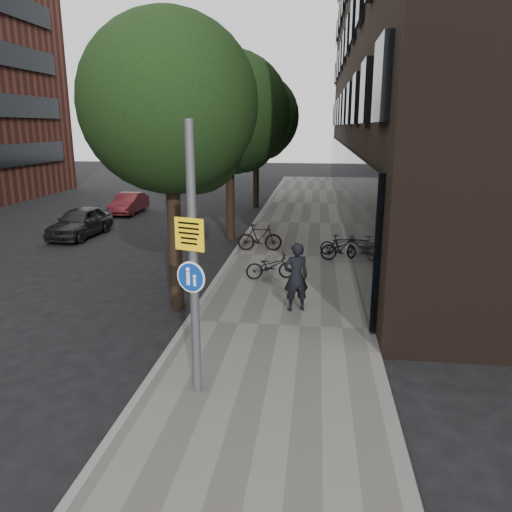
% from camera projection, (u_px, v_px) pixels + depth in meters
% --- Properties ---
extents(ground, '(120.00, 120.00, 0.00)m').
position_uv_depth(ground, '(251.00, 402.00, 8.89)').
color(ground, black).
rests_on(ground, ground).
extents(sidewalk, '(4.50, 60.00, 0.12)m').
position_uv_depth(sidewalk, '(293.00, 257.00, 18.45)').
color(sidewalk, '#63615C').
rests_on(sidewalk, ground).
extents(curb_edge, '(0.15, 60.00, 0.13)m').
position_uv_depth(curb_edge, '(233.00, 255.00, 18.71)').
color(curb_edge, slate).
rests_on(curb_edge, ground).
extents(building_right_dark_brick, '(12.00, 40.00, 18.00)m').
position_uv_depth(building_right_dark_brick, '(461.00, 45.00, 26.75)').
color(building_right_dark_brick, black).
rests_on(building_right_dark_brick, ground).
extents(street_tree_near, '(4.40, 4.40, 7.50)m').
position_uv_depth(street_tree_near, '(174.00, 112.00, 12.35)').
color(street_tree_near, black).
rests_on(street_tree_near, ground).
extents(street_tree_mid, '(5.00, 5.00, 7.80)m').
position_uv_depth(street_tree_mid, '(232.00, 117.00, 20.52)').
color(street_tree_mid, black).
rests_on(street_tree_mid, ground).
extents(street_tree_far, '(5.00, 5.00, 7.80)m').
position_uv_depth(street_tree_far, '(257.00, 120.00, 29.16)').
color(street_tree_far, black).
rests_on(street_tree_far, ground).
extents(signpost, '(0.53, 0.20, 4.76)m').
position_uv_depth(signpost, '(193.00, 262.00, 8.45)').
color(signpost, '#595B5E').
rests_on(signpost, sidewalk).
extents(pedestrian, '(0.76, 0.62, 1.80)m').
position_uv_depth(pedestrian, '(296.00, 277.00, 12.77)').
color(pedestrian, black).
rests_on(pedestrian, sidewalk).
extents(parked_bike_facade_near, '(1.55, 0.60, 0.80)m').
position_uv_depth(parked_bike_facade_near, '(341.00, 245.00, 18.43)').
color(parked_bike_facade_near, black).
rests_on(parked_bike_facade_near, sidewalk).
extents(parked_bike_facade_far, '(1.59, 0.70, 0.93)m').
position_uv_depth(parked_bike_facade_far, '(342.00, 248.00, 17.72)').
color(parked_bike_facade_far, black).
rests_on(parked_bike_facade_far, sidewalk).
extents(parked_bike_curb_near, '(1.65, 0.93, 0.82)m').
position_uv_depth(parked_bike_curb_near, '(271.00, 266.00, 15.56)').
color(parked_bike_curb_near, black).
rests_on(parked_bike_curb_near, sidewalk).
extents(parked_bike_curb_far, '(1.73, 0.60, 1.02)m').
position_uv_depth(parked_bike_curb_far, '(260.00, 238.00, 19.09)').
color(parked_bike_curb_far, black).
rests_on(parked_bike_curb_far, sidewalk).
extents(parked_car_near, '(1.78, 3.96, 1.32)m').
position_uv_depth(parked_car_near, '(80.00, 222.00, 22.01)').
color(parked_car_near, black).
rests_on(parked_car_near, ground).
extents(parked_car_mid, '(1.22, 3.48, 1.15)m').
position_uv_depth(parked_car_mid, '(129.00, 203.00, 27.94)').
color(parked_car_mid, '#55181C').
rests_on(parked_car_mid, ground).
extents(parked_car_far, '(1.71, 3.98, 1.14)m').
position_uv_depth(parked_car_far, '(178.00, 183.00, 37.97)').
color(parked_car_far, '#191F2E').
rests_on(parked_car_far, ground).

